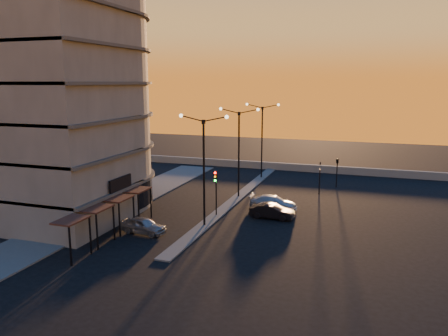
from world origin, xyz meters
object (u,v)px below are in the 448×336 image
car_sedan (272,211)px  car_wagon (273,203)px  traffic_light_main (216,186)px  streetlamp_mid (239,145)px  car_hatchback (143,225)px

car_sedan → car_wagon: (-0.48, 2.82, 0.01)m
traffic_light_main → car_wagon: size_ratio=0.92×
traffic_light_main → car_sedan: traffic_light_main is taller
streetlamp_mid → car_sedan: streetlamp_mid is taller
traffic_light_main → car_hatchback: (-4.04, -6.19, -2.23)m
streetlamp_mid → car_sedan: 9.27m
car_hatchback → car_sedan: car_hatchback is taller
traffic_light_main → car_wagon: (4.50, 3.88, -2.22)m
traffic_light_main → car_sedan: (4.98, 1.06, -2.23)m
car_hatchback → car_sedan: size_ratio=0.97×
traffic_light_main → car_sedan: bearing=12.1°
car_hatchback → car_wagon: size_ratio=0.84×
car_sedan → traffic_light_main: bearing=103.7°
car_sedan → car_hatchback: bearing=130.5°
traffic_light_main → streetlamp_mid: bearing=90.0°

